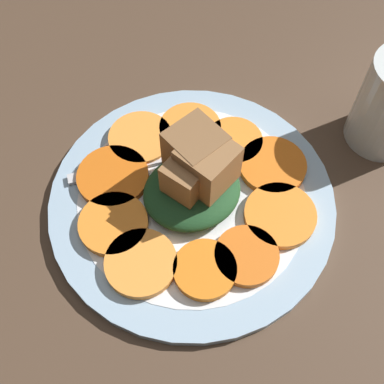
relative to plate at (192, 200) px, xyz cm
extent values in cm
cube|color=#4C3828|center=(0.00, 0.00, -1.52)|extent=(120.00, 120.00, 2.00)
cylinder|color=#99B7D1|center=(0.00, 0.00, -0.02)|extent=(27.86, 27.86, 1.00)
cylinder|color=white|center=(0.00, 0.00, 0.03)|extent=(22.29, 22.29, 1.00)
cylinder|color=#F99438|center=(1.72, -8.51, 0.98)|extent=(6.60, 6.60, 0.81)
cylinder|color=orange|center=(6.03, -5.40, 0.98)|extent=(7.09, 7.09, 0.81)
cylinder|color=orange|center=(7.93, -0.53, 0.98)|extent=(6.52, 6.52, 0.81)
cylinder|color=#F99439|center=(7.20, 4.20, 0.98)|extent=(6.53, 6.53, 0.81)
cylinder|color=orange|center=(2.40, 7.31, 0.98)|extent=(5.69, 5.69, 0.81)
cylinder|color=orange|center=(-1.55, 7.83, 0.98)|extent=(5.84, 5.84, 0.81)
cylinder|color=orange|center=(-6.43, 5.68, 0.98)|extent=(6.81, 6.81, 0.81)
cylinder|color=orange|center=(-8.74, 0.55, 0.98)|extent=(6.75, 6.75, 0.81)
cylinder|color=orange|center=(-6.78, -3.81, 0.98)|extent=(5.85, 5.85, 0.81)
cylinder|color=orange|center=(-3.47, -7.34, 0.98)|extent=(6.48, 6.48, 0.81)
ellipsoid|color=#1E4723|center=(0.00, 0.00, 1.79)|extent=(9.45, 8.50, 2.42)
cube|color=olive|center=(0.62, 0.25, 4.72)|extent=(4.65, 4.65, 3.45)
cube|color=olive|center=(-1.54, -0.03, 5.24)|extent=(5.83, 5.83, 4.47)
cube|color=brown|center=(-1.26, -1.81, 5.26)|extent=(5.52, 5.52, 4.53)
cube|color=silver|center=(4.39, -6.05, 0.78)|extent=(11.68, 3.31, 0.40)
cube|color=silver|center=(-2.04, -4.80, 0.78)|extent=(1.83, 2.54, 0.40)
cube|color=silver|center=(-5.19, -5.21, 0.78)|extent=(4.58, 1.18, 0.40)
cube|color=silver|center=(-5.06, -4.55, 0.78)|extent=(4.58, 1.18, 0.40)
cube|color=silver|center=(-4.93, -3.90, 0.78)|extent=(4.58, 1.18, 0.40)
cube|color=silver|center=(-4.81, -3.24, 0.78)|extent=(4.58, 1.18, 0.40)
camera|label=1|loc=(10.46, 20.81, 41.02)|focal=45.00mm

